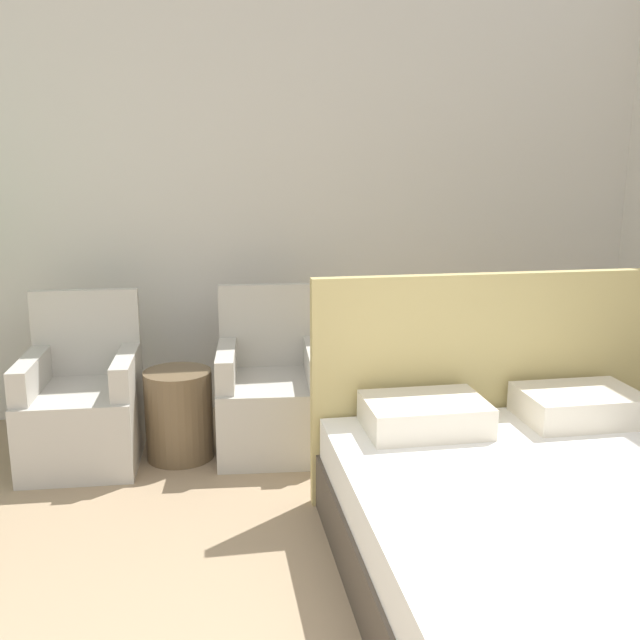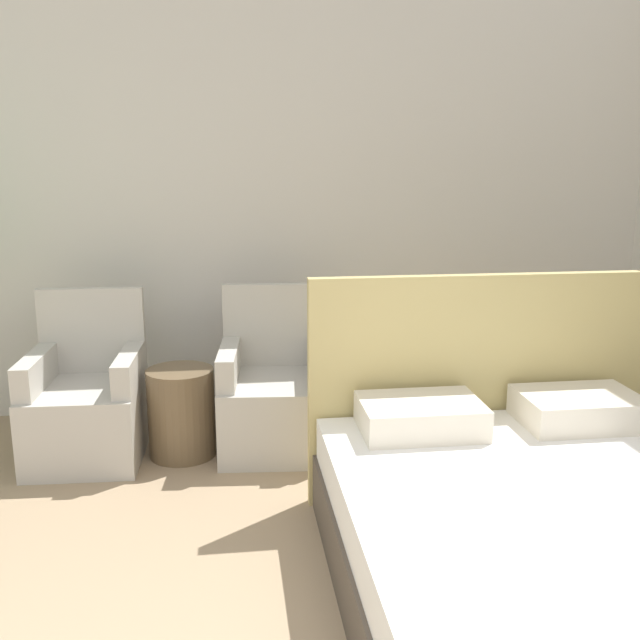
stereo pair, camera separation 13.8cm
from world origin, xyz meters
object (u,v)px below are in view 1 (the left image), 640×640
(armchair_near_window_left, at_px, (83,412))
(side_table, at_px, (179,414))
(armchair_near_window_right, at_px, (271,401))
(bed, at_px, (570,535))

(armchair_near_window_left, height_order, side_table, armchair_near_window_left)
(armchair_near_window_left, bearing_deg, armchair_near_window_right, 2.18)
(bed, xyz_separation_m, armchair_near_window_right, (-0.97, 1.62, 0.03))
(bed, xyz_separation_m, side_table, (-1.49, 1.58, -0.01))
(armchair_near_window_right, xyz_separation_m, side_table, (-0.52, -0.04, -0.03))
(bed, relative_size, side_table, 3.98)
(bed, bearing_deg, armchair_near_window_right, 120.82)
(bed, distance_m, armchair_near_window_left, 2.58)
(armchair_near_window_left, distance_m, armchair_near_window_right, 1.04)
(armchair_near_window_left, relative_size, side_table, 1.83)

